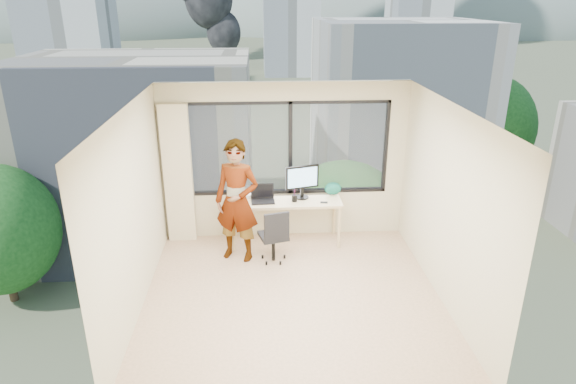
{
  "coord_description": "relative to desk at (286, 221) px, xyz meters",
  "views": [
    {
      "loc": [
        -0.42,
        -5.78,
        3.81
      ],
      "look_at": [
        0.0,
        1.0,
        1.15
      ],
      "focal_mm": 31.07,
      "sensor_mm": 36.0,
      "label": 1
    }
  ],
  "objects": [
    {
      "name": "window_wall",
      "position": [
        0.05,
        0.34,
        1.15
      ],
      "size": [
        3.3,
        0.16,
        1.55
      ],
      "primitive_type": null,
      "color": "black",
      "rests_on": "ground"
    },
    {
      "name": "far_tower_a",
      "position": [
        -35.0,
        93.34,
        -0.38
      ],
      "size": [
        14.0,
        14.0,
        28.0
      ],
      "primitive_type": "cube",
      "color": "silver",
      "rests_on": "exterior_ground"
    },
    {
      "name": "near_bldg_a",
      "position": [
        -9.0,
        28.34,
        -7.38
      ],
      "size": [
        16.0,
        12.0,
        14.0
      ],
      "primitive_type": "cube",
      "color": "beige",
      "rests_on": "exterior_ground"
    },
    {
      "name": "game_console",
      "position": [
        -0.58,
        0.19,
        0.41
      ],
      "size": [
        0.31,
        0.27,
        0.07
      ],
      "primitive_type": "cube",
      "rotation": [
        0.0,
        0.0,
        0.12
      ],
      "color": "white",
      "rests_on": "desk"
    },
    {
      "name": "person",
      "position": [
        -0.76,
        -0.48,
        0.57
      ],
      "size": [
        0.81,
        0.67,
        1.9
      ],
      "primitive_type": "imported",
      "rotation": [
        0.0,
        0.0,
        -0.36
      ],
      "color": "#2D2D33",
      "rests_on": "floor"
    },
    {
      "name": "handbag",
      "position": [
        0.8,
        0.2,
        0.48
      ],
      "size": [
        0.29,
        0.17,
        0.21
      ],
      "primitive_type": "ellipsoid",
      "rotation": [
        0.0,
        0.0,
        -0.11
      ],
      "color": "#0E554A",
      "rests_on": "desk"
    },
    {
      "name": "monitor",
      "position": [
        0.27,
        0.08,
        0.65
      ],
      "size": [
        0.57,
        0.27,
        0.56
      ],
      "primitive_type": null,
      "rotation": [
        0.0,
        0.0,
        0.28
      ],
      "color": "black",
      "rests_on": "desk"
    },
    {
      "name": "desk",
      "position": [
        0.0,
        0.0,
        0.0
      ],
      "size": [
        1.8,
        0.6,
        0.75
      ],
      "primitive_type": "cube",
      "color": "tan",
      "rests_on": "floor"
    },
    {
      "name": "tree_c",
      "position": [
        22.0,
        38.34,
        -9.38
      ],
      "size": [
        8.4,
        8.4,
        10.0
      ],
      "primitive_type": null,
      "color": "#174618",
      "rests_on": "exterior_ground"
    },
    {
      "name": "far_tower_d",
      "position": [
        -60.0,
        148.34,
        -3.38
      ],
      "size": [
        16.0,
        14.0,
        22.0
      ],
      "primitive_type": "cube",
      "color": "silver",
      "rests_on": "exterior_ground"
    },
    {
      "name": "hill_b",
      "position": [
        100.0,
        318.34,
        -14.38
      ],
      "size": [
        300.0,
        220.0,
        96.0
      ],
      "primitive_type": "ellipsoid",
      "color": "slate",
      "rests_on": "exterior_ground"
    },
    {
      "name": "wall_right",
      "position": [
        2.0,
        -1.66,
        0.93
      ],
      "size": [
        0.01,
        4.0,
        2.6
      ],
      "primitive_type": "cube",
      "color": "beige",
      "rests_on": "ground"
    },
    {
      "name": "ceiling",
      "position": [
        0.0,
        -1.66,
        2.23
      ],
      "size": [
        4.0,
        4.0,
        0.01
      ],
      "primitive_type": "cube",
      "color": "white",
      "rests_on": "ground"
    },
    {
      "name": "far_tower_c",
      "position": [
        45.0,
        138.34,
        -1.38
      ],
      "size": [
        15.0,
        15.0,
        26.0
      ],
      "primitive_type": "cube",
      "color": "silver",
      "rests_on": "exterior_ground"
    },
    {
      "name": "floor",
      "position": [
        0.0,
        -1.66,
        -0.38
      ],
      "size": [
        4.0,
        4.0,
        0.01
      ],
      "primitive_type": "cube",
      "color": "#D7AD8C",
      "rests_on": "ground"
    },
    {
      "name": "curtain",
      "position": [
        -1.72,
        0.22,
        0.77
      ],
      "size": [
        0.45,
        0.14,
        2.3
      ],
      "primitive_type": "cube",
      "color": "#F2EBBD",
      "rests_on": "floor"
    },
    {
      "name": "hill_a",
      "position": [
        -120.0,
        318.34,
        -14.38
      ],
      "size": [
        288.0,
        216.0,
        90.0
      ],
      "primitive_type": "ellipsoid",
      "color": "slate",
      "rests_on": "exterior_ground"
    },
    {
      "name": "exterior_ground",
      "position": [
        0.0,
        118.34,
        -14.38
      ],
      "size": [
        400.0,
        400.0,
        0.04
      ],
      "primitive_type": "cube",
      "color": "#515B3D",
      "rests_on": "ground"
    },
    {
      "name": "laptop",
      "position": [
        -0.37,
        -0.05,
        0.49
      ],
      "size": [
        0.39,
        0.41,
        0.24
      ],
      "primitive_type": null,
      "rotation": [
        0.0,
        0.0,
        0.04
      ],
      "color": "black",
      "rests_on": "desk"
    },
    {
      "name": "tree_a",
      "position": [
        -16.0,
        20.34,
        -10.38
      ],
      "size": [
        7.0,
        7.0,
        8.0
      ],
      "primitive_type": null,
      "color": "#174618",
      "rests_on": "exterior_ground"
    },
    {
      "name": "tree_b",
      "position": [
        4.0,
        16.34,
        -9.88
      ],
      "size": [
        7.6,
        7.6,
        9.0
      ],
      "primitive_type": null,
      "color": "#174618",
      "rests_on": "exterior_ground"
    },
    {
      "name": "chair",
      "position": [
        -0.22,
        -0.62,
        0.07
      ],
      "size": [
        0.56,
        0.56,
        0.89
      ],
      "primitive_type": null,
      "rotation": [
        0.0,
        0.0,
        0.27
      ],
      "color": "black",
      "rests_on": "floor"
    },
    {
      "name": "wall_left",
      "position": [
        -2.0,
        -1.66,
        0.93
      ],
      "size": [
        0.01,
        4.0,
        2.6
      ],
      "primitive_type": "cube",
      "color": "beige",
      "rests_on": "ground"
    },
    {
      "name": "far_tower_b",
      "position": [
        8.0,
        118.34,
        0.62
      ],
      "size": [
        13.0,
        13.0,
        30.0
      ],
      "primitive_type": "cube",
      "color": "silver",
      "rests_on": "exterior_ground"
    },
    {
      "name": "cellphone",
      "position": [
        0.61,
        -0.15,
        0.38
      ],
      "size": [
        0.12,
        0.07,
        0.01
      ],
      "primitive_type": "cube",
      "rotation": [
        0.0,
        0.0,
        -0.12
      ],
      "color": "black",
      "rests_on": "desk"
    },
    {
      "name": "pen_cup",
      "position": [
        0.14,
        -0.06,
        0.43
      ],
      "size": [
        0.1,
        0.1,
        0.11
      ],
      "primitive_type": "cylinder",
      "rotation": [
        0.0,
        0.0,
        0.15
      ],
      "color": "black",
      "rests_on": "desk"
    },
    {
      "name": "wall_front",
      "position": [
        0.0,
        -3.66,
        0.93
      ],
      "size": [
        4.0,
        0.01,
        2.6
      ],
      "primitive_type": "cube",
      "color": "beige",
      "rests_on": "ground"
    },
    {
      "name": "near_bldg_b",
      "position": [
        12.0,
        36.34,
        -6.38
      ],
      "size": [
        14.0,
        13.0,
        16.0
      ],
      "primitive_type": "cube",
      "color": "white",
      "rests_on": "exterior_ground"
    }
  ]
}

